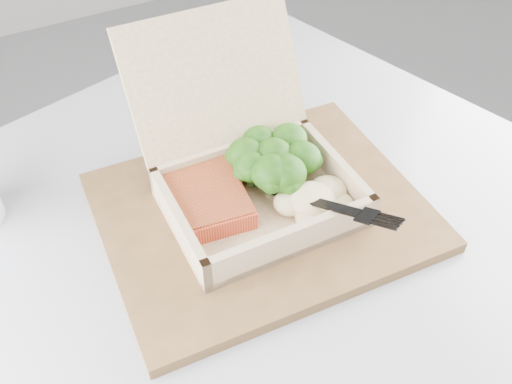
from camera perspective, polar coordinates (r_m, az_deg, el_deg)
floor at (r=1.54m, az=17.16°, el=-12.56°), size 4.00×4.00×0.00m
cafe_table at (r=0.82m, az=0.78°, el=-13.28°), size 1.01×1.01×0.74m
serving_tray at (r=0.69m, az=0.56°, el=-1.95°), size 0.39×0.32×0.02m
takeout_container at (r=0.67m, az=-1.10°, el=3.24°), size 0.22×0.25×0.19m
salmon_fillet at (r=0.66m, az=-4.98°, el=-0.57°), size 0.10×0.12×0.02m
broccoli_pile at (r=0.69m, az=1.79°, el=3.11°), size 0.12×0.12×0.04m
mashed_potatoes at (r=0.66m, az=5.67°, el=-0.77°), size 0.09×0.08×0.03m
plastic_fork at (r=0.65m, az=4.28°, el=-0.08°), size 0.08×0.16×0.04m
receipt at (r=0.83m, az=-7.96°, el=6.42°), size 0.08×0.16×0.00m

